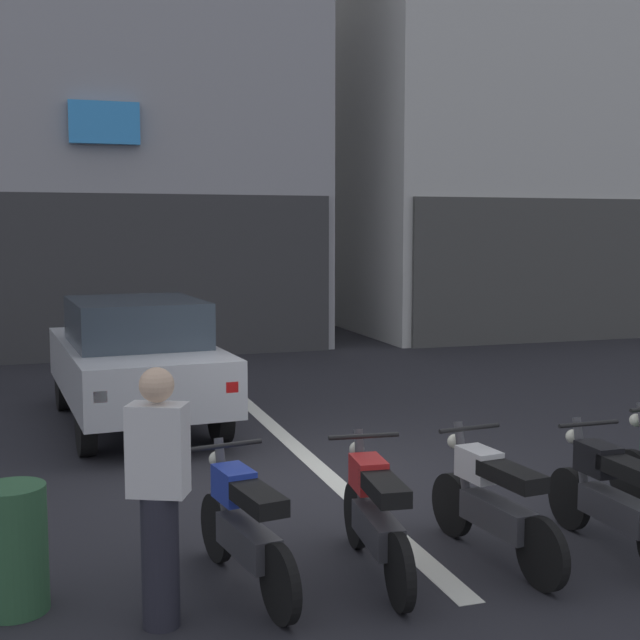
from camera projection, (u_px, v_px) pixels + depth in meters
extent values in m
plane|color=#232328|center=(332.00, 479.00, 8.50)|extent=(120.00, 120.00, 0.00)
cube|color=silver|center=(219.00, 379.00, 14.18)|extent=(0.20, 18.00, 0.01)
cube|color=#9E9EA3|center=(111.00, 96.00, 20.20)|extent=(8.29, 9.24, 11.44)
cube|color=#373739|center=(133.00, 277.00, 16.22)|extent=(7.96, 0.10, 3.20)
cube|color=#3399F2|center=(104.00, 123.00, 15.71)|extent=(1.30, 0.16, 0.79)
cube|color=silver|center=(511.00, 24.00, 23.21)|extent=(10.56, 9.85, 16.34)
cube|color=#454543|center=(617.00, 270.00, 19.20)|extent=(10.14, 0.10, 3.20)
cylinder|color=black|center=(63.00, 387.00, 11.75)|extent=(0.23, 0.65, 0.64)
cylinder|color=black|center=(173.00, 380.00, 12.33)|extent=(0.23, 0.65, 0.64)
cylinder|color=black|center=(86.00, 428.00, 9.35)|extent=(0.23, 0.65, 0.64)
cylinder|color=black|center=(221.00, 416.00, 9.94)|extent=(0.23, 0.65, 0.64)
cube|color=#B7BABF|center=(135.00, 367.00, 10.79)|extent=(2.08, 4.23, 0.66)
cube|color=#2D3842|center=(136.00, 322.00, 10.59)|extent=(1.70, 2.09, 0.56)
cube|color=red|center=(100.00, 397.00, 8.67)|extent=(0.14, 0.07, 0.12)
cube|color=red|center=(231.00, 387.00, 9.20)|extent=(0.14, 0.07, 0.12)
cylinder|color=black|center=(217.00, 528.00, 6.38)|extent=(0.16, 0.52, 0.52)
cylinder|color=black|center=(280.00, 584.00, 5.37)|extent=(0.16, 0.52, 0.52)
cube|color=#38383D|center=(248.00, 541.00, 5.82)|extent=(0.32, 0.76, 0.22)
cube|color=black|center=(257.00, 498.00, 5.65)|extent=(0.32, 0.63, 0.12)
cube|color=#233DB7|center=(234.00, 484.00, 6.01)|extent=(0.28, 0.39, 0.24)
cylinder|color=#4C4C51|center=(223.00, 485.00, 6.21)|extent=(0.11, 0.25, 0.70)
cylinder|color=black|center=(226.00, 445.00, 6.11)|extent=(0.55, 0.13, 0.04)
sphere|color=silver|center=(217.00, 459.00, 6.31)|extent=(0.12, 0.12, 0.12)
cylinder|color=black|center=(356.00, 515.00, 6.67)|extent=(0.12, 0.52, 0.52)
cylinder|color=black|center=(400.00, 572.00, 5.56)|extent=(0.12, 0.52, 0.52)
cube|color=#38383D|center=(378.00, 529.00, 6.05)|extent=(0.27, 0.75, 0.22)
cube|color=black|center=(384.00, 488.00, 5.86)|extent=(0.28, 0.62, 0.12)
cube|color=red|center=(368.00, 474.00, 6.27)|extent=(0.25, 0.38, 0.24)
cylinder|color=#4C4C51|center=(361.00, 474.00, 6.49)|extent=(0.09, 0.24, 0.70)
cylinder|color=black|center=(364.00, 436.00, 6.38)|extent=(0.55, 0.09, 0.04)
sphere|color=silver|center=(357.00, 449.00, 6.59)|extent=(0.12, 0.12, 0.12)
cylinder|color=black|center=(452.00, 505.00, 6.91)|extent=(0.13, 0.52, 0.52)
cylinder|color=black|center=(542.00, 554.00, 5.87)|extent=(0.13, 0.52, 0.52)
cube|color=#38383D|center=(498.00, 515.00, 6.33)|extent=(0.28, 0.75, 0.22)
cube|color=black|center=(512.00, 476.00, 6.15)|extent=(0.28, 0.62, 0.12)
cube|color=silver|center=(479.00, 464.00, 6.53)|extent=(0.26, 0.38, 0.24)
cylinder|color=#4C4C51|center=(463.00, 465.00, 6.74)|extent=(0.10, 0.24, 0.70)
cylinder|color=black|center=(469.00, 428.00, 6.63)|extent=(0.55, 0.10, 0.04)
sphere|color=silver|center=(455.00, 441.00, 6.83)|extent=(0.12, 0.12, 0.12)
cylinder|color=black|center=(569.00, 498.00, 7.07)|extent=(0.07, 0.52, 0.52)
cube|color=#38383D|center=(618.00, 509.00, 6.47)|extent=(0.21, 0.74, 0.22)
cube|color=black|center=(633.00, 471.00, 6.29)|extent=(0.23, 0.60, 0.12)
cube|color=black|center=(598.00, 459.00, 6.68)|extent=(0.22, 0.36, 0.24)
cylinder|color=#4C4C51|center=(581.00, 460.00, 6.89)|extent=(0.07, 0.24, 0.70)
cylinder|color=black|center=(589.00, 424.00, 6.78)|extent=(0.55, 0.04, 0.04)
sphere|color=silver|center=(573.00, 436.00, 7.00)|extent=(0.12, 0.12, 0.12)
cylinder|color=black|center=(632.00, 478.00, 7.67)|extent=(0.13, 0.52, 0.52)
sphere|color=silver|center=(636.00, 420.00, 7.59)|extent=(0.12, 0.12, 0.12)
cylinder|color=#23232D|center=(160.00, 561.00, 5.32)|extent=(0.24, 0.24, 0.86)
cube|color=silver|center=(158.00, 450.00, 5.24)|extent=(0.42, 0.35, 0.58)
sphere|color=beige|center=(157.00, 385.00, 5.19)|extent=(0.22, 0.22, 0.22)
cylinder|color=#2D5938|center=(14.00, 549.00, 5.53)|extent=(0.44, 0.44, 0.85)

